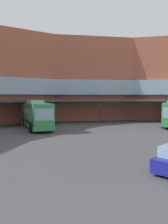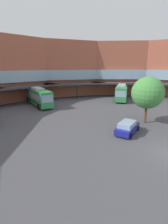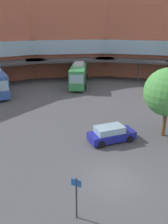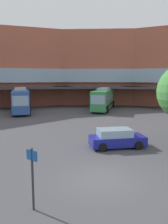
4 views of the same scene
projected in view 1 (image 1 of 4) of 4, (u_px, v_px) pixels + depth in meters
The scene contains 2 objects.
station_building at pixel (54, 69), 23.68m from camera, with size 80.86×50.13×14.87m.
bus_3 at pixel (35, 114), 31.47m from camera, with size 4.56×11.71×3.81m.
Camera 1 is at (-10.48, -1.88, 4.26)m, focal length 37.03 mm.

